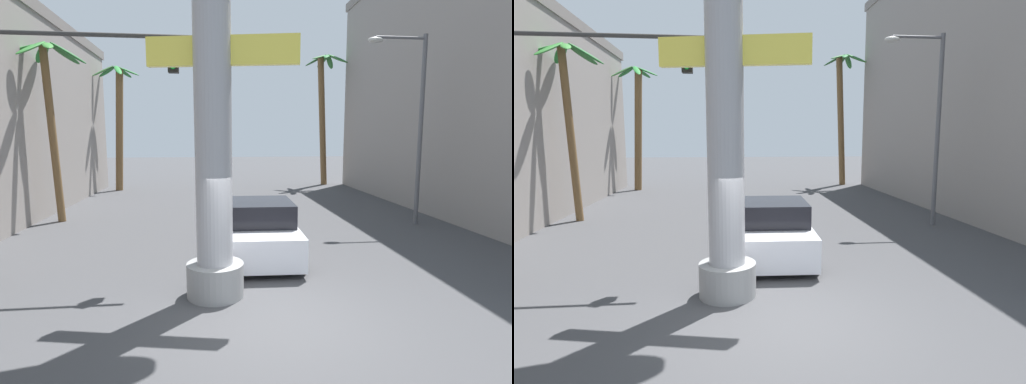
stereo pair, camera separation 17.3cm
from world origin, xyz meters
The scene contains 9 objects.
ground_plane centered at (0.00, 10.00, 0.00)m, with size 92.87×92.87×0.00m, color #424244.
building_right centered at (11.22, 9.88, 5.93)m, with size 6.73×20.43×11.84m.
neon_sign_pole centered at (-1.09, 1.41, 4.67)m, with size 3.34×1.19×9.96m.
street_lamp centered at (6.22, 7.43, 4.17)m, with size 2.22×0.28×6.91m.
traffic_light_mast centered at (-4.83, 3.08, 4.04)m, with size 5.46×0.32×5.66m.
car_lead centered at (0.18, 4.28, 0.70)m, with size 2.14×4.69×1.56m.
palm_tree_far_left centered at (-6.57, 18.57, 4.32)m, with size 2.74×2.77×7.49m.
palm_tree_mid_left centered at (-7.03, 9.33, 4.55)m, with size 2.74×2.57×6.75m.
palm_tree_far_right centered at (6.39, 19.69, 5.20)m, with size 2.91×2.94×8.60m.
Camera 2 is at (-1.00, -6.62, 3.32)m, focal length 28.00 mm.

